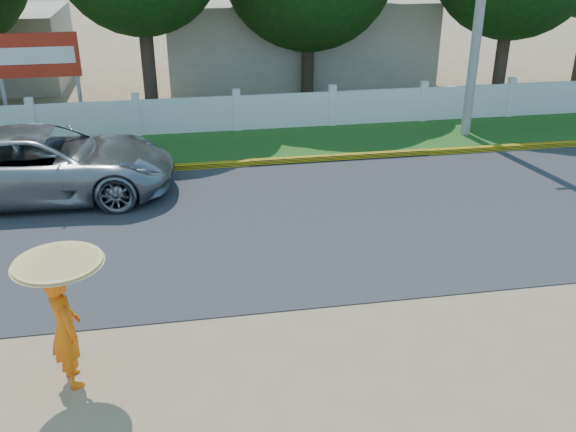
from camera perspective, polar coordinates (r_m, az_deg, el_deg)
name	(u,v)px	position (r m, az deg, el deg)	size (l,w,h in m)	color
ground	(310,346)	(10.13, 1.98, -11.46)	(120.00, 120.00, 0.00)	#9E8460
road	(268,222)	(13.94, -1.76, -0.52)	(60.00, 7.00, 0.02)	#38383A
grass_verge	(242,145)	(18.78, -4.07, 6.32)	(60.00, 3.50, 0.03)	#2D601E
curb	(249,163)	(17.16, -3.47, 4.73)	(40.00, 0.18, 0.16)	yellow
fence	(237,113)	(20.00, -4.57, 9.08)	(40.00, 0.10, 1.10)	silver
building_near	(293,38)	(26.75, 0.49, 15.52)	(10.00, 6.00, 3.20)	#B7AD99
vehicle	(45,164)	(15.98, -20.79, 4.38)	(2.73, 5.92, 1.65)	#929599
monk_with_parasol	(61,295)	(9.16, -19.52, -6.62)	(1.21, 1.21, 2.20)	orange
billboard	(37,61)	(21.03, -21.44, 12.73)	(2.50, 0.13, 2.95)	gray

